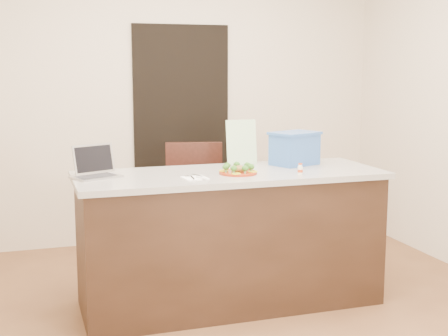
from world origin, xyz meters
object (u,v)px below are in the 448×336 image
object	(u,v)px
plate	(238,172)
chair	(198,199)
yogurt_bottle	(300,170)
laptop	(95,168)
blue_box	(295,148)
island	(230,238)
napkin	(195,178)

from	to	relation	value
plate	chair	bearing A→B (deg)	92.98
yogurt_bottle	plate	bearing A→B (deg)	159.52
plate	yogurt_bottle	world-z (taller)	yogurt_bottle
laptop	blue_box	size ratio (longest dim) A/B	0.87
blue_box	chair	xyz separation A→B (m)	(-0.56, 0.60, -0.46)
chair	plate	bearing A→B (deg)	-73.34
island	plate	distance (m)	0.48
laptop	island	bearing A→B (deg)	-29.94
napkin	blue_box	world-z (taller)	blue_box
island	yogurt_bottle	xyz separation A→B (m)	(0.41, -0.23, 0.49)
island	chair	xyz separation A→B (m)	(-0.02, 0.76, 0.12)
island	laptop	size ratio (longest dim) A/B	6.00
yogurt_bottle	chair	world-z (taller)	chair
island	blue_box	distance (m)	0.81
island	plate	size ratio (longest dim) A/B	8.21
yogurt_bottle	blue_box	size ratio (longest dim) A/B	0.19
plate	chair	xyz separation A→B (m)	(-0.04, 0.84, -0.35)
chair	napkin	bearing A→B (deg)	-92.79
plate	laptop	world-z (taller)	laptop
plate	laptop	bearing A→B (deg)	168.38
plate	laptop	xyz separation A→B (m)	(-0.91, 0.19, 0.05)
laptop	blue_box	distance (m)	1.42
plate	chair	world-z (taller)	chair
napkin	blue_box	distance (m)	0.90
yogurt_bottle	chair	xyz separation A→B (m)	(-0.42, 0.99, -0.37)
napkin	laptop	bearing A→B (deg)	156.01
napkin	yogurt_bottle	size ratio (longest dim) A/B	1.96
laptop	yogurt_bottle	bearing A→B (deg)	-37.71
yogurt_bottle	blue_box	bearing A→B (deg)	71.15
yogurt_bottle	blue_box	distance (m)	0.42
napkin	laptop	xyz separation A→B (m)	(-0.59, 0.26, 0.05)
napkin	laptop	distance (m)	0.65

